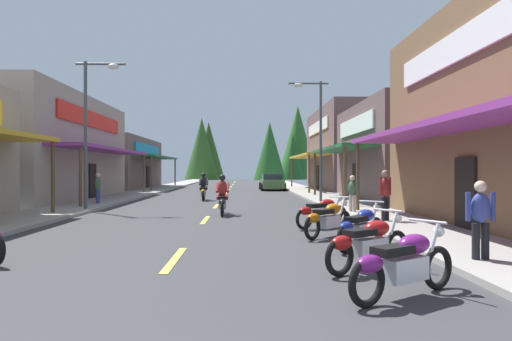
{
  "coord_description": "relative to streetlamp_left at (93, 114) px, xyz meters",
  "views": [
    {
      "loc": [
        1.36,
        -0.79,
        1.76
      ],
      "look_at": [
        2.14,
        28.71,
        1.7
      ],
      "focal_mm": 30.62,
      "sensor_mm": 36.0,
      "label": 1
    }
  ],
  "objects": [
    {
      "name": "sidewalk_right",
      "position": [
        11.24,
        12.54,
        -4.03
      ],
      "size": [
        2.63,
        90.46,
        0.12
      ],
      "primitive_type": "cube",
      "color": "#9E9991",
      "rests_on": "ground"
    },
    {
      "name": "storefront_left_middle",
      "position": [
        -5.64,
        7.19,
        -1.09
      ],
      "size": [
        8.06,
        13.94,
        6.0
      ],
      "color": "gray",
      "rests_on": "ground"
    },
    {
      "name": "motorcycle_parked_right_1",
      "position": [
        8.53,
        -10.97,
        -3.6
      ],
      "size": [
        1.82,
        1.29,
        1.04
      ],
      "rotation": [
        0.0,
        0.0,
        0.6
      ],
      "color": "black",
      "rests_on": "ground"
    },
    {
      "name": "motorcycle_parked_right_4",
      "position": [
        8.7,
        -5.41,
        -3.6
      ],
      "size": [
        1.81,
        1.32,
        1.04
      ],
      "rotation": [
        0.0,
        0.0,
        0.61
      ],
      "color": "black",
      "rests_on": "ground"
    },
    {
      "name": "pedestrian_browsing",
      "position": [
        10.88,
        -4.63,
        -3.07
      ],
      "size": [
        0.48,
        0.42,
        1.75
      ],
      "rotation": [
        0.0,
        0.0,
        5.34
      ],
      "color": "black",
      "rests_on": "ground"
    },
    {
      "name": "rider_cruising_trailing",
      "position": [
        4.03,
        6.44,
        -3.43
      ],
      "size": [
        0.6,
        2.14,
        1.57
      ],
      "rotation": [
        0.0,
        0.0,
        1.62
      ],
      "color": "black",
      "rests_on": "ground"
    },
    {
      "name": "ground",
      "position": [
        5.01,
        12.54,
        -4.14
      ],
      "size": [
        9.83,
        90.46,
        0.1
      ],
      "primitive_type": "cube",
      "color": "#38383A"
    },
    {
      "name": "motorcycle_parked_right_0",
      "position": [
        8.54,
        -12.61,
        -3.6
      ],
      "size": [
        1.86,
        1.23,
        1.04
      ],
      "rotation": [
        0.0,
        0.0,
        0.56
      ],
      "color": "black",
      "rests_on": "ground"
    },
    {
      "name": "motorcycle_parked_right_3",
      "position": [
        8.55,
        -7.19,
        -3.6
      ],
      "size": [
        1.56,
        1.61,
        1.04
      ],
      "rotation": [
        0.0,
        0.0,
        0.8
      ],
      "color": "black",
      "rests_on": "ground"
    },
    {
      "name": "rider_cruising_lead",
      "position": [
        5.51,
        -1.58,
        -3.43
      ],
      "size": [
        0.6,
        2.14,
        1.57
      ],
      "rotation": [
        0.0,
        0.0,
        1.6
      ],
      "color": "black",
      "rests_on": "ground"
    },
    {
      "name": "motorcycle_parked_right_2",
      "position": [
        8.95,
        -8.9,
        -3.6
      ],
      "size": [
        1.49,
        1.67,
        1.04
      ],
      "rotation": [
        0.0,
        0.0,
        0.85
      ],
      "color": "black",
      "rests_on": "ground"
    },
    {
      "name": "streetlamp_right",
      "position": [
        10.02,
        4.0,
        0.01
      ],
      "size": [
        2.08,
        0.3,
        6.32
      ],
      "color": "#474C51",
      "rests_on": "ground"
    },
    {
      "name": "storefront_right_far",
      "position": [
        16.74,
        17.99,
        -0.69
      ],
      "size": [
        10.23,
        13.06,
        6.81
      ],
      "color": "brown",
      "rests_on": "ground"
    },
    {
      "name": "centerline_dashes",
      "position": [
        5.01,
        14.66,
        -4.08
      ],
      "size": [
        0.16,
        63.74,
        0.01
      ],
      "color": "#E0C64C",
      "rests_on": "ground"
    },
    {
      "name": "pedestrian_strolling",
      "position": [
        10.59,
        -1.55,
        -3.21
      ],
      "size": [
        0.41,
        0.5,
        1.53
      ],
      "rotation": [
        0.0,
        0.0,
        3.7
      ],
      "color": "#B2A599",
      "rests_on": "ground"
    },
    {
      "name": "treeline_backdrop",
      "position": [
        8.86,
        60.13,
        1.66
      ],
      "size": [
        24.36,
        13.99,
        13.6
      ],
      "color": "#325B23",
      "rests_on": "ground"
    },
    {
      "name": "storefront_left_far",
      "position": [
        -6.61,
        21.8,
        -1.78
      ],
      "size": [
        10.02,
        13.46,
        4.61
      ],
      "color": "brown",
      "rests_on": "ground"
    },
    {
      "name": "pedestrian_by_shop",
      "position": [
        10.68,
        -10.65,
        -3.2
      ],
      "size": [
        0.57,
        0.29,
        1.56
      ],
      "rotation": [
        0.0,
        0.0,
        4.79
      ],
      "color": "black",
      "rests_on": "ground"
    },
    {
      "name": "pedestrian_waiting",
      "position": [
        -0.74,
        2.85,
        -3.17
      ],
      "size": [
        0.27,
        0.57,
        1.6
      ],
      "rotation": [
        0.0,
        0.0,
        0.04
      ],
      "color": "#333F8C",
      "rests_on": "ground"
    },
    {
      "name": "storefront_right_middle",
      "position": [
        15.89,
        5.52,
        -1.4
      ],
      "size": [
        8.55,
        9.93,
        5.38
      ],
      "color": "brown",
      "rests_on": "ground"
    },
    {
      "name": "streetlamp_left",
      "position": [
        0.0,
        0.0,
        0.0
      ],
      "size": [
        2.08,
        0.3,
        6.3
      ],
      "color": "#474C51",
      "rests_on": "ground"
    },
    {
      "name": "sidewalk_left",
      "position": [
        -1.22,
        12.54,
        -4.03
      ],
      "size": [
        2.63,
        90.46,
        0.12
      ],
      "primitive_type": "cube",
      "color": "#9E9991",
      "rests_on": "ground"
    },
    {
      "name": "parked_car_curbside",
      "position": [
        8.73,
        18.8,
        -3.4
      ],
      "size": [
        2.11,
        4.33,
        1.4
      ],
      "rotation": [
        0.0,
        0.0,
        1.59
      ],
      "color": "#4C723F",
      "rests_on": "ground"
    }
  ]
}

